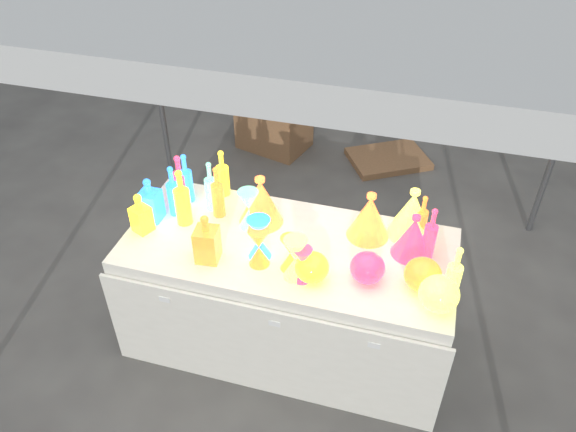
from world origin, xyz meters
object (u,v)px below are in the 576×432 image
(globe_0, at_px, (312,268))
(lampshade_0, at_px, (261,200))
(decanter_0, at_px, (140,213))
(bottle_0, at_px, (222,173))
(cardboard_box_closed, at_px, (274,126))
(hourglass_0, at_px, (259,248))
(display_table, at_px, (288,294))

(globe_0, height_order, lampshade_0, lampshade_0)
(decanter_0, distance_m, globe_0, 1.01)
(lampshade_0, bearing_deg, bottle_0, 142.45)
(cardboard_box_closed, distance_m, hourglass_0, 2.50)
(hourglass_0, relative_size, globe_0, 1.25)
(cardboard_box_closed, relative_size, bottle_0, 1.96)
(globe_0, bearing_deg, decanter_0, 173.31)
(decanter_0, bearing_deg, cardboard_box_closed, 111.60)
(hourglass_0, bearing_deg, bottle_0, 127.07)
(hourglass_0, bearing_deg, globe_0, -6.86)
(bottle_0, xyz_separation_m, hourglass_0, (0.40, -0.53, -0.04))
(bottle_0, height_order, lampshade_0, bottle_0)
(bottle_0, bearing_deg, cardboard_box_closed, 97.52)
(cardboard_box_closed, relative_size, globe_0, 3.42)
(decanter_0, height_order, globe_0, decanter_0)
(decanter_0, relative_size, hourglass_0, 1.12)
(globe_0, xyz_separation_m, lampshade_0, (-0.39, 0.37, 0.08))
(decanter_0, relative_size, globe_0, 1.40)
(display_table, bearing_deg, hourglass_0, -121.45)
(decanter_0, xyz_separation_m, lampshade_0, (0.61, 0.26, 0.03))
(cardboard_box_closed, distance_m, globe_0, 2.61)
(display_table, distance_m, cardboard_box_closed, 2.28)
(bottle_0, xyz_separation_m, globe_0, (0.69, -0.56, -0.08))
(hourglass_0, xyz_separation_m, globe_0, (0.29, -0.03, -0.04))
(decanter_0, bearing_deg, globe_0, 16.72)
(decanter_0, bearing_deg, display_table, 29.58)
(hourglass_0, height_order, lampshade_0, lampshade_0)
(decanter_0, distance_m, hourglass_0, 0.71)
(display_table, height_order, cardboard_box_closed, display_table)
(hourglass_0, height_order, globe_0, hourglass_0)
(display_table, distance_m, globe_0, 0.52)
(display_table, distance_m, lampshade_0, 0.59)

